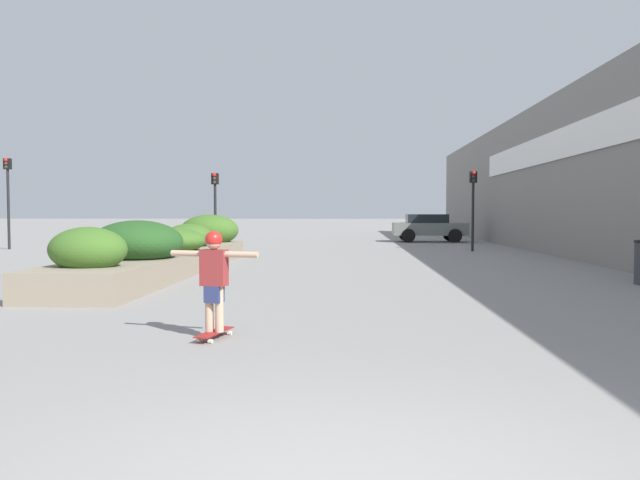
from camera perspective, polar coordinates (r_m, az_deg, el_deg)
The scene contains 8 objects.
building_wall_right at distance 24.55m, azimuth 20.81°, elevation 5.55°, with size 0.67×49.20×5.81m.
planter_box at distance 16.89m, azimuth -13.58°, elevation -0.84°, with size 2.11×12.13×1.48m.
skateboard at distance 7.87m, azimuth -9.62°, elevation -8.40°, with size 0.36×0.78×0.09m.
skateboarder at distance 7.76m, azimuth -9.67°, elevation -2.78°, with size 1.14×0.36×1.25m.
car_center_left at distance 33.38m, azimuth 9.93°, elevation 1.18°, with size 3.85×1.86×1.46m.
traffic_light_left at distance 25.80m, azimuth -9.58°, elevation 3.87°, with size 0.28×0.30×3.15m.
traffic_light_right at distance 25.63m, azimuth 13.82°, elevation 3.90°, with size 0.28×0.30×3.19m.
traffic_light_far_left at distance 29.35m, azimuth -26.65°, elevation 4.26°, with size 0.28×0.30×3.82m.
Camera 1 is at (0.02, -3.19, 1.56)m, focal length 35.00 mm.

